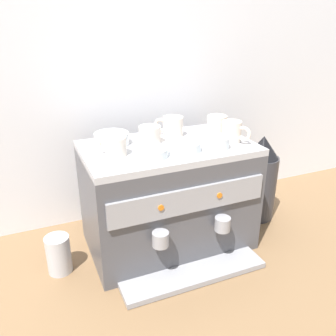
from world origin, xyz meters
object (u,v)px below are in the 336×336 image
ceramic_cup_0 (218,126)px  ceramic_bowl_2 (185,147)px  ceramic_bowl_3 (151,152)px  espresso_machine (169,197)px  ceramic_cup_2 (233,132)px  ceramic_bowl_1 (216,143)px  ceramic_bowl_0 (112,139)px  ceramic_cup_3 (172,127)px  milk_pitcher (59,254)px  ceramic_cup_4 (150,134)px  coffee_grinder (260,179)px  ceramic_cup_1 (115,146)px

ceramic_cup_0 → ceramic_bowl_2: 0.22m
ceramic_cup_0 → ceramic_bowl_3: ceramic_cup_0 is taller
espresso_machine → ceramic_cup_2: (0.23, -0.06, 0.25)m
ceramic_bowl_1 → ceramic_bowl_3: (-0.24, 0.01, -0.01)m
ceramic_bowl_0 → ceramic_bowl_2: 0.27m
ceramic_cup_3 → ceramic_cup_2: bearing=-39.8°
ceramic_cup_0 → milk_pitcher: size_ratio=0.82×
ceramic_cup_3 → ceramic_bowl_2: (-0.03, -0.17, -0.02)m
ceramic_cup_2 → ceramic_cup_3: size_ratio=1.01×
ceramic_cup_0 → ceramic_cup_4: ceramic_cup_0 is taller
ceramic_cup_0 → ceramic_bowl_0: size_ratio=0.93×
ceramic_bowl_2 → ceramic_cup_2: bearing=5.8°
espresso_machine → ceramic_bowl_2: size_ratio=5.54×
coffee_grinder → ceramic_bowl_2: bearing=-165.3°
espresso_machine → milk_pitcher: 0.45m
ceramic_cup_3 → ceramic_bowl_1: size_ratio=1.13×
espresso_machine → ceramic_cup_3: (0.05, 0.09, 0.25)m
ceramic_cup_1 → ceramic_bowl_0: (0.02, 0.11, -0.01)m
espresso_machine → ceramic_cup_3: size_ratio=5.98×
ceramic_bowl_0 → ceramic_bowl_1: bearing=-29.2°
ceramic_cup_1 → ceramic_bowl_3: (0.11, -0.06, -0.02)m
espresso_machine → ceramic_cup_1: (-0.20, -0.02, 0.24)m
ceramic_cup_1 → ceramic_cup_3: (0.26, 0.11, 0.01)m
ceramic_cup_3 → espresso_machine: bearing=-120.0°
espresso_machine → ceramic_cup_4: 0.25m
ceramic_cup_2 → ceramic_bowl_0: bearing=160.8°
coffee_grinder → ceramic_cup_4: bearing=177.5°
ceramic_cup_3 → ceramic_bowl_3: bearing=-131.3°
ceramic_cup_2 → ceramic_bowl_3: size_ratio=0.91×
ceramic_cup_0 → ceramic_cup_3: bearing=158.2°
ceramic_bowl_2 → ceramic_cup_1: bearing=166.4°
ceramic_bowl_1 → ceramic_bowl_3: 0.24m
ceramic_bowl_0 → ceramic_cup_4: bearing=-14.1°
milk_pitcher → ceramic_cup_4: bearing=10.0°
ceramic_cup_0 → ceramic_cup_4: (-0.27, 0.03, -0.01)m
ceramic_cup_1 → ceramic_bowl_0: ceramic_cup_1 is taller
ceramic_cup_1 → ceramic_bowl_3: bearing=-29.0°
ceramic_cup_3 → coffee_grinder: bearing=-8.4°
ceramic_cup_2 → ceramic_bowl_2: size_ratio=0.94×
ceramic_cup_1 → ceramic_cup_2: 0.44m
espresso_machine → milk_pitcher: espresso_machine is taller
ceramic_cup_2 → coffee_grinder: 0.36m
coffee_grinder → espresso_machine: bearing=-175.6°
ceramic_bowl_0 → ceramic_bowl_2: bearing=-38.0°
ceramic_bowl_0 → ceramic_bowl_1: (0.33, -0.18, -0.00)m
ceramic_bowl_3 → ceramic_bowl_1: bearing=-3.4°
ceramic_cup_2 → ceramic_cup_0: bearing=99.8°
ceramic_cup_4 → ceramic_bowl_2: size_ratio=1.00×
ceramic_cup_1 → coffee_grinder: ceramic_cup_1 is taller
ceramic_cup_4 → ceramic_bowl_2: bearing=-59.5°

